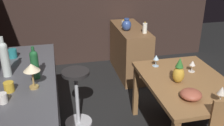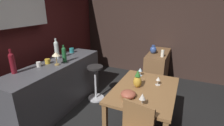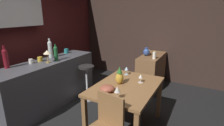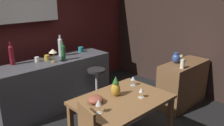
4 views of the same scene
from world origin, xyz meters
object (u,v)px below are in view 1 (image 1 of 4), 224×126
(wine_glass_right, at_px, (193,64))
(wine_glass_center, at_px, (156,58))
(cup_mustard, at_px, (9,87))
(pillar_candle_tall, at_px, (145,28))
(vase_ceramic_blue, at_px, (127,25))
(dining_table, at_px, (186,88))
(pillar_candle_short, at_px, (123,24))
(cup_white, at_px, (3,98))
(pineapple_centerpiece, at_px, (179,72))
(cup_teal, at_px, (13,53))
(fruit_bowl, at_px, (191,94))
(wine_bottle_clear, at_px, (5,58))
(wine_glass_left, at_px, (222,91))
(wine_bottle_green, at_px, (35,63))
(sideboard_cabinet, at_px, (130,51))
(counter_lamp, at_px, (32,69))
(bar_stool, at_px, (77,97))

(wine_glass_right, height_order, wine_glass_center, wine_glass_center)
(wine_glass_right, height_order, cup_mustard, cup_mustard)
(pillar_candle_tall, relative_size, vase_ceramic_blue, 0.93)
(dining_table, relative_size, vase_ceramic_blue, 6.17)
(pillar_candle_short, bearing_deg, cup_white, 143.09)
(pineapple_centerpiece, distance_m, cup_white, 1.67)
(cup_teal, distance_m, pillar_candle_short, 1.94)
(pineapple_centerpiece, distance_m, fruit_bowl, 0.33)
(wine_glass_center, bearing_deg, pillar_candle_short, 1.12)
(fruit_bowl, xyz_separation_m, wine_bottle_clear, (0.54, 1.65, 0.30))
(dining_table, height_order, vase_ceramic_blue, vase_ceramic_blue)
(cup_teal, bearing_deg, wine_glass_left, -120.97)
(wine_bottle_green, relative_size, cup_mustard, 2.61)
(wine_glass_left, xyz_separation_m, vase_ceramic_blue, (2.06, 0.29, 0.04))
(sideboard_cabinet, xyz_separation_m, pillar_candle_tall, (-0.32, -0.13, 0.49))
(wine_glass_center, xyz_separation_m, fruit_bowl, (-0.75, -0.05, -0.06))
(pineapple_centerpiece, bearing_deg, cup_mustard, 93.36)
(wine_glass_right, xyz_separation_m, cup_teal, (0.47, 1.95, 0.11))
(wine_glass_left, distance_m, pillar_candle_short, 2.26)
(cup_teal, relative_size, vase_ceramic_blue, 0.67)
(wine_bottle_clear, height_order, pillar_candle_short, wine_bottle_clear)
(cup_teal, distance_m, pillar_candle_tall, 1.96)
(vase_ceramic_blue, bearing_deg, pineapple_centerpiece, -176.41)
(dining_table, bearing_deg, pillar_candle_short, 6.96)
(pineapple_centerpiece, relative_size, vase_ceramic_blue, 1.41)
(dining_table, bearing_deg, cup_teal, 69.66)
(cup_white, xyz_separation_m, pillar_candle_tall, (1.69, -1.78, -0.04))
(dining_table, xyz_separation_m, sideboard_cabinet, (1.74, 0.11, -0.24))
(wine_glass_right, xyz_separation_m, wine_glass_center, (0.23, 0.34, 0.01))
(dining_table, distance_m, counter_lamp, 1.60)
(cup_mustard, relative_size, counter_lamp, 0.52)
(pineapple_centerpiece, height_order, vase_ceramic_blue, same)
(cup_mustard, xyz_separation_m, pillar_candle_tall, (1.52, -1.76, -0.05))
(pineapple_centerpiece, height_order, cup_white, pineapple_centerpiece)
(wine_glass_center, xyz_separation_m, cup_white, (-0.70, 1.57, 0.10))
(pineapple_centerpiece, bearing_deg, bar_stool, 63.16)
(vase_ceramic_blue, bearing_deg, counter_lamp, 142.06)
(sideboard_cabinet, distance_m, counter_lamp, 2.42)
(wine_glass_right, relative_size, wine_bottle_clear, 0.34)
(sideboard_cabinet, bearing_deg, counter_lamp, 142.06)
(wine_glass_center, relative_size, cup_white, 1.29)
(wine_bottle_green, distance_m, counter_lamp, 0.19)
(wine_glass_right, distance_m, cup_white, 1.98)
(pineapple_centerpiece, xyz_separation_m, pillar_candle_tall, (1.42, -0.14, 0.04))
(cup_white, bearing_deg, cup_teal, 1.80)
(sideboard_cabinet, xyz_separation_m, wine_bottle_clear, (-1.53, 1.69, 0.68))
(fruit_bowl, distance_m, pillar_candle_short, 2.12)
(fruit_bowl, distance_m, counter_lamp, 1.45)
(wine_bottle_clear, xyz_separation_m, cup_teal, (0.45, 0.00, -0.14))
(dining_table, xyz_separation_m, vase_ceramic_blue, (1.60, 0.22, 0.26))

